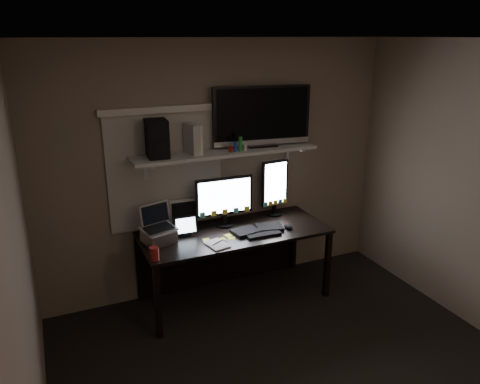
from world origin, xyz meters
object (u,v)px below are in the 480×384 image
keyboard (258,229)px  speaker (157,139)px  tablet (185,226)px  desk (230,243)px  tv (262,116)px  monitor_portrait (275,188)px  laptop (158,225)px  game_console (193,139)px  monitor_landscape (224,201)px  mouse (288,226)px  cup (154,254)px

keyboard → speaker: 1.28m
keyboard → tablet: (-0.67, 0.17, 0.08)m
speaker → desk: bearing=-3.3°
desk → tv: 1.28m
monitor_portrait → laptop: size_ratio=1.76×
monitor_portrait → game_console: bearing=176.0°
monitor_landscape → game_console: size_ratio=2.10×
mouse → game_console: size_ratio=0.38×
keyboard → speaker: size_ratio=1.51×
desk → game_console: game_console is taller
mouse → cup: size_ratio=0.91×
tablet → cup: bearing=-133.1°
mouse → laptop: (-1.24, 0.18, 0.15)m
monitor_portrait → speaker: bearing=176.7°
tablet → game_console: game_console is taller
keyboard → tablet: size_ratio=2.33×
keyboard → tablet: bearing=167.8°
cup → tv: tv is taller
monitor_landscape → speaker: speaker is taller
cup → speaker: speaker is taller
monitor_portrait → keyboard: bearing=-141.8°
laptop → monitor_portrait: bearing=-7.3°
mouse → game_console: bearing=149.0°
tablet → tv: tv is taller
tv → monitor_landscape: bearing=-164.1°
desk → keyboard: 0.35m
monitor_portrait → speaker: (-1.20, -0.03, 0.62)m
tv → keyboard: bearing=-112.7°
desk → monitor_portrait: monitor_portrait is taller
tablet → tv: bearing=13.0°
monitor_portrait → tv: (-0.16, 0.00, 0.74)m
monitor_landscape → tv: 0.90m
laptop → cup: (-0.12, -0.32, -0.11)m
monitor_portrait → game_console: size_ratio=2.16×
tv → speaker: bearing=-171.1°
desk → cup: bearing=-154.3°
monitor_portrait → mouse: monitor_portrait is taller
desk → cup: cup is taller
keyboard → mouse: size_ratio=4.86×
monitor_landscape → monitor_portrait: bearing=8.2°
desk → monitor_portrait: (0.55, 0.11, 0.47)m
tv → desk: bearing=-156.4°
monitor_portrait → cup: bearing=-164.2°
monitor_landscape → speaker: bearing=179.0°
desk → laptop: laptop is taller
laptop → tv: size_ratio=0.35×
monitor_portrait → tablet: monitor_portrait is taller
desk → tablet: (-0.46, -0.04, 0.27)m
tv → speaker: 1.05m
monitor_portrait → tablet: size_ratio=2.69×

